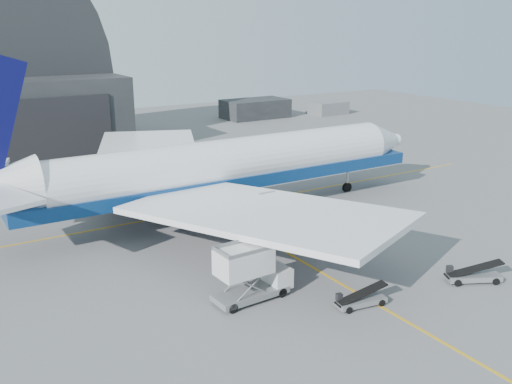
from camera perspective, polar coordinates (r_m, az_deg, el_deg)
ground at (r=48.26m, az=6.50°, el=-7.97°), size 200.00×200.00×0.00m
taxi_lines at (r=57.93m, az=-1.25°, el=-3.59°), size 80.00×42.12×0.02m
distant_bldg_a at (r=126.42m, az=-0.08°, el=7.44°), size 14.00×8.00×4.00m
distant_bldg_b at (r=132.92m, az=7.14°, el=7.76°), size 8.00×6.00×2.80m
airliner at (r=59.76m, az=-4.35°, el=2.35°), size 54.41×52.76×19.09m
catering_truck at (r=42.58m, az=-0.63°, el=-8.18°), size 6.21×2.59×4.20m
pushback_tug at (r=55.73m, az=3.65°, el=-3.63°), size 4.97×3.99×2.02m
belt_loader_a at (r=43.09m, az=10.38°, el=-10.59°), size 4.17×1.92×1.56m
belt_loader_b at (r=49.23m, az=20.83°, el=-7.82°), size 4.52×3.25×1.74m
traffic_cone at (r=54.46m, az=6.66°, el=-4.79°), size 0.34×0.34×0.49m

